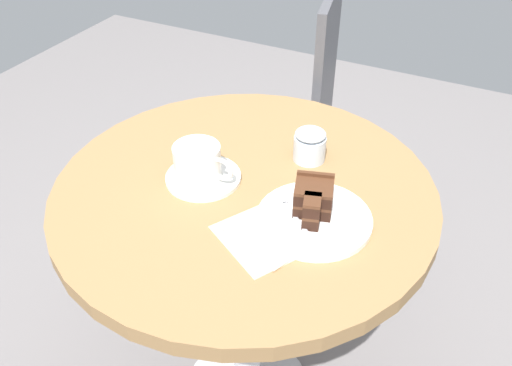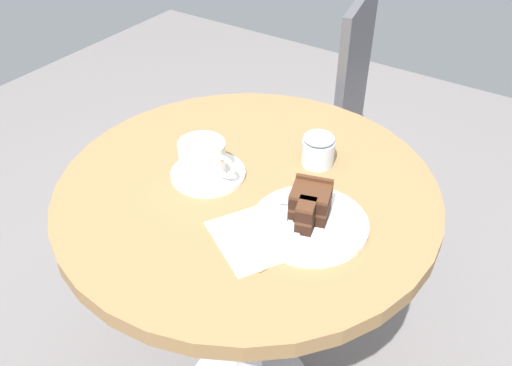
% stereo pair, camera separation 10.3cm
% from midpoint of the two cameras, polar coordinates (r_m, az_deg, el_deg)
% --- Properties ---
extents(cafe_table, '(0.77, 0.77, 0.74)m').
position_cam_midpoint_polar(cafe_table, '(1.17, 1.64, -5.05)').
color(cafe_table, olive).
rests_on(cafe_table, ground).
extents(saucer, '(0.15, 0.15, 0.01)m').
position_cam_midpoint_polar(saucer, '(1.11, -2.43, 0.90)').
color(saucer, white).
rests_on(saucer, cafe_table).
extents(coffee_cup, '(0.13, 0.09, 0.07)m').
position_cam_midpoint_polar(coffee_cup, '(1.09, -2.92, 2.58)').
color(coffee_cup, white).
rests_on(coffee_cup, saucer).
extents(teaspoon, '(0.10, 0.05, 0.00)m').
position_cam_midpoint_polar(teaspoon, '(1.11, -4.86, 1.10)').
color(teaspoon, '#B7B7BC').
rests_on(teaspoon, saucer).
extents(cake_plate, '(0.21, 0.21, 0.01)m').
position_cam_midpoint_polar(cake_plate, '(1.00, 8.63, -4.38)').
color(cake_plate, white).
rests_on(cake_plate, cafe_table).
extents(cake_slice, '(0.09, 0.10, 0.07)m').
position_cam_midpoint_polar(cake_slice, '(0.99, 8.67, -2.29)').
color(cake_slice, black).
rests_on(cake_slice, cake_plate).
extents(fork, '(0.12, 0.10, 0.00)m').
position_cam_midpoint_polar(fork, '(1.01, 6.06, -3.16)').
color(fork, '#B7B7BC').
rests_on(fork, cake_plate).
extents(napkin, '(0.21, 0.22, 0.00)m').
position_cam_midpoint_polar(napkin, '(0.98, 3.87, -5.52)').
color(napkin, beige).
rests_on(napkin, cafe_table).
extents(cafe_chair, '(0.45, 0.45, 0.94)m').
position_cam_midpoint_polar(cafe_chair, '(1.71, 8.62, 7.05)').
color(cafe_chair, '#4C4C51').
rests_on(cafe_chair, ground).
extents(sugar_pot, '(0.07, 0.07, 0.07)m').
position_cam_midpoint_polar(sugar_pot, '(1.14, 9.14, 3.48)').
color(sugar_pot, silver).
rests_on(sugar_pot, cafe_table).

